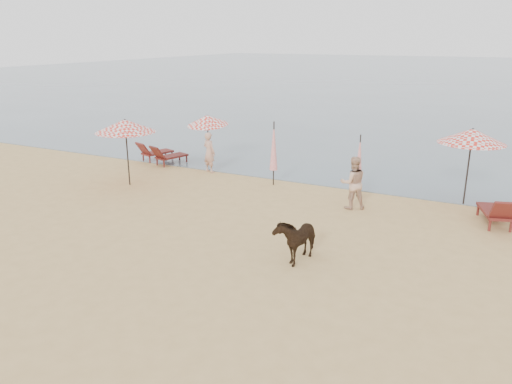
# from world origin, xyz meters

# --- Properties ---
(ground) EXTENTS (120.00, 120.00, 0.00)m
(ground) POSITION_xyz_m (0.00, 0.00, 0.00)
(ground) COLOR tan
(ground) RESTS_ON ground
(sea) EXTENTS (160.00, 140.00, 0.06)m
(sea) POSITION_xyz_m (0.00, 80.00, 0.00)
(sea) COLOR #51606B
(sea) RESTS_ON ground
(lounger_cluster_left) EXTENTS (2.24, 2.19, 0.64)m
(lounger_cluster_left) POSITION_xyz_m (-7.59, 10.27, 0.45)
(lounger_cluster_left) COLOR #5D2016
(lounger_cluster_left) RESTS_ON ground
(umbrella_open_left_a) EXTENTS (2.30, 2.30, 2.62)m
(umbrella_open_left_a) POSITION_xyz_m (-6.49, 6.78, 2.35)
(umbrella_open_left_a) COLOR black
(umbrella_open_left_a) RESTS_ON ground
(umbrella_open_left_b) EXTENTS (1.85, 1.88, 2.35)m
(umbrella_open_left_b) POSITION_xyz_m (-5.43, 11.01, 2.04)
(umbrella_open_left_b) COLOR black
(umbrella_open_left_b) RESTS_ON ground
(umbrella_open_right) EXTENTS (2.21, 2.21, 2.70)m
(umbrella_open_right) POSITION_xyz_m (5.58, 10.08, 2.43)
(umbrella_open_right) COLOR black
(umbrella_open_right) RESTS_ON ground
(umbrella_closed_left) EXTENTS (0.28, 0.28, 2.30)m
(umbrella_closed_left) POSITION_xyz_m (1.99, 9.34, 1.41)
(umbrella_closed_left) COLOR black
(umbrella_closed_left) RESTS_ON ground
(umbrella_closed_right) EXTENTS (0.31, 0.31, 2.53)m
(umbrella_closed_right) POSITION_xyz_m (-1.38, 9.31, 1.55)
(umbrella_closed_right) COLOR black
(umbrella_closed_right) RESTS_ON ground
(cow) EXTENTS (0.83, 1.51, 1.22)m
(cow) POSITION_xyz_m (2.02, 3.31, 0.61)
(cow) COLOR black
(cow) RESTS_ON ground
(beachgoer_left) EXTENTS (0.73, 0.59, 1.74)m
(beachgoer_left) POSITION_xyz_m (-4.68, 9.87, 0.87)
(beachgoer_left) COLOR tan
(beachgoer_left) RESTS_ON ground
(beachgoer_right_a) EXTENTS (1.11, 1.05, 1.82)m
(beachgoer_right_a) POSITION_xyz_m (2.19, 7.95, 0.91)
(beachgoer_right_a) COLOR tan
(beachgoer_right_a) RESTS_ON ground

